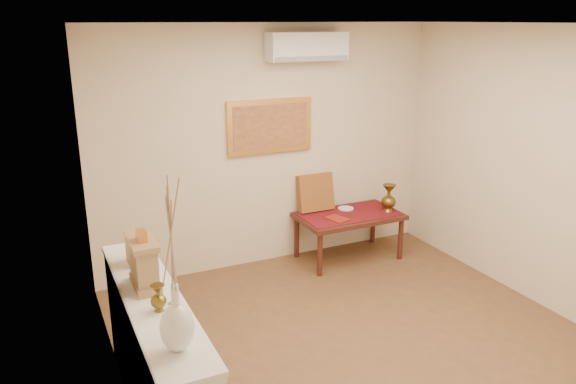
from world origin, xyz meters
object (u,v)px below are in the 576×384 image
brass_urn_tall (389,195)px  wooden_chest (138,247)px  low_table (349,219)px  white_vase (173,267)px  mantel_clock (144,263)px  display_ledge (157,360)px

brass_urn_tall → wooden_chest: (-3.11, -1.19, 0.35)m
brass_urn_tall → low_table: (-0.46, 0.12, -0.27)m
low_table → white_vase: bearing=-136.0°
mantel_clock → low_table: (2.68, 1.73, -0.67)m
white_vase → wooden_chest: size_ratio=4.12×
display_ledge → brass_urn_tall: bearing=29.3°
brass_urn_tall → wooden_chest: size_ratio=1.63×
white_vase → brass_urn_tall: white_vase is taller
white_vase → mantel_clock: size_ratio=2.45×
brass_urn_tall → mantel_clock: 3.55m
white_vase → display_ledge: bearing=89.9°
wooden_chest → low_table: size_ratio=0.20×
white_vase → wooden_chest: 1.33m
white_vase → mantel_clock: 0.91m
white_vase → brass_urn_tall: size_ratio=2.53×
wooden_chest → low_table: bearing=26.3°
brass_urn_tall → low_table: size_ratio=0.33×
brass_urn_tall → mantel_clock: (-3.14, -1.61, 0.40)m
white_vase → low_table: 3.85m
display_ledge → white_vase: bearing=-90.1°
brass_urn_tall → display_ledge: display_ledge is taller
display_ledge → low_table: (2.67, 1.88, -0.01)m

